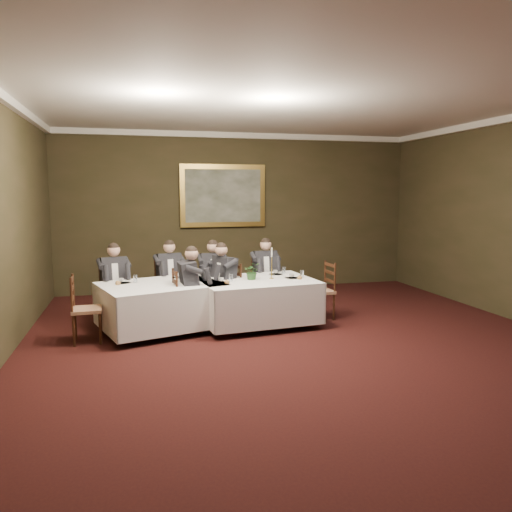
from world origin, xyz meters
name	(u,v)px	position (x,y,z in m)	size (l,w,h in m)	color
ground	(317,358)	(0.00, 0.00, 0.00)	(10.00, 10.00, 0.00)	black
ceiling	(321,87)	(0.00, 0.00, 3.50)	(8.00, 10.00, 0.10)	silver
back_wall	(239,212)	(0.00, 5.00, 1.75)	(8.00, 0.10, 3.50)	#2E2B17
crown_molding	(321,92)	(0.00, 0.00, 3.44)	(8.00, 10.00, 0.12)	white
table_main	(257,298)	(-0.38, 1.82, 0.45)	(2.01, 1.61, 0.67)	black
table_second	(161,303)	(-1.94, 1.82, 0.45)	(2.15, 1.86, 0.67)	black
chair_main_backleft	(213,299)	(-0.98, 2.72, 0.28)	(0.45, 0.43, 1.00)	#8E6448
diner_main_backleft	(213,286)	(-0.98, 2.70, 0.51)	(0.43, 0.49, 1.35)	black
chair_main_backright	(264,295)	(0.02, 2.83, 0.28)	(0.45, 0.43, 1.00)	#8E6448
diner_main_backright	(264,283)	(0.02, 2.81, 0.51)	(0.43, 0.49, 1.35)	black
chair_main_endleft	(187,314)	(-1.55, 1.69, 0.28)	(0.45, 0.47, 1.00)	#8E6448
diner_main_endleft	(187,300)	(-1.54, 1.69, 0.51)	(0.51, 0.44, 1.35)	black
chair_main_endright	(320,303)	(0.80, 1.95, 0.28)	(0.45, 0.47, 1.00)	#8E6448
chair_sec_backleft	(114,306)	(-2.68, 2.57, 0.28)	(0.53, 0.51, 1.00)	#8E6448
diner_sec_backleft	(114,292)	(-2.68, 2.56, 0.51)	(0.50, 0.56, 1.35)	black
chair_sec_backright	(169,299)	(-1.75, 2.86, 0.28)	(0.52, 0.50, 1.00)	#8E6448
diner_sec_backright	(169,287)	(-1.74, 2.85, 0.51)	(0.49, 0.55, 1.35)	black
chair_sec_endright	(226,305)	(-0.84, 2.16, 0.28)	(0.58, 0.59, 1.00)	#8E6448
diner_sec_endright	(225,292)	(-0.85, 2.15, 0.51)	(0.61, 0.58, 1.35)	black
chair_sec_endleft	(87,323)	(-3.04, 1.48, 0.28)	(0.44, 0.46, 1.00)	#8E6448
centerpiece	(252,270)	(-0.45, 1.84, 0.91)	(0.27, 0.23, 0.30)	#2D5926
candlestick	(272,267)	(-0.11, 1.85, 0.96)	(0.08, 0.08, 0.54)	#A98933
place_setting_table_main	(224,275)	(-0.86, 2.18, 0.80)	(0.33, 0.31, 0.14)	white
place_setting_table_second	(126,280)	(-2.47, 2.06, 0.80)	(0.33, 0.31, 0.14)	white
painting	(223,196)	(-0.38, 4.94, 2.12)	(1.91, 0.09, 1.38)	gold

